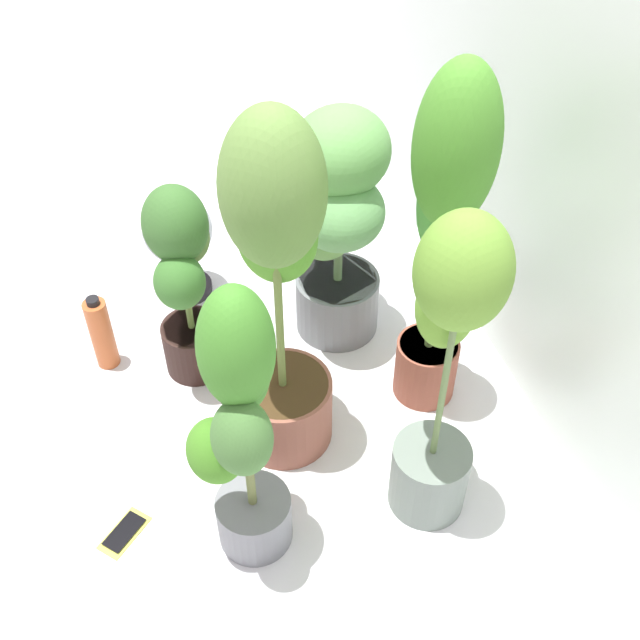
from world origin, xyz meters
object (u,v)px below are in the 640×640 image
(potted_plant_front_left, at_px, (183,274))
(cell_phone, at_px, (124,532))
(potted_plant_back_right, at_px, (446,364))
(potted_plant_back_left, at_px, (337,213))
(nutrient_bottle, at_px, (101,333))
(potted_plant_front_right, at_px, (240,424))
(potted_plant_center, at_px, (278,283))
(floor_fan, at_px, (178,233))
(potted_plant_back_center, at_px, (446,214))

(potted_plant_front_left, height_order, cell_phone, potted_plant_front_left)
(potted_plant_back_right, bearing_deg, potted_plant_back_left, -177.14)
(potted_plant_front_left, distance_m, potted_plant_back_right, 0.85)
(nutrient_bottle, bearing_deg, potted_plant_front_right, 22.10)
(cell_phone, height_order, nutrient_bottle, nutrient_bottle)
(potted_plant_center, bearing_deg, potted_plant_front_left, -148.39)
(potted_plant_front_right, bearing_deg, potted_plant_center, 151.91)
(potted_plant_back_left, height_order, floor_fan, potted_plant_back_left)
(potted_plant_front_left, height_order, potted_plant_back_left, potted_plant_back_left)
(potted_plant_back_right, bearing_deg, potted_plant_center, -136.99)
(potted_plant_back_center, xyz_separation_m, potted_plant_back_right, (0.37, -0.14, -0.13))
(potted_plant_back_right, xyz_separation_m, floor_fan, (-1.02, -0.49, -0.27))
(potted_plant_back_right, bearing_deg, potted_plant_front_left, -142.25)
(floor_fan, bearing_deg, nutrient_bottle, -92.70)
(potted_plant_back_center, distance_m, cell_phone, 1.18)
(potted_plant_front_right, distance_m, potted_plant_back_center, 0.75)
(potted_plant_center, height_order, floor_fan, potted_plant_center)
(potted_plant_center, bearing_deg, nutrient_bottle, -131.45)
(nutrient_bottle, bearing_deg, potted_plant_front_left, 71.89)
(potted_plant_center, height_order, potted_plant_back_right, potted_plant_center)
(potted_plant_center, distance_m, floor_fan, 0.78)
(potted_plant_back_center, distance_m, potted_plant_back_left, 0.43)
(potted_plant_front_right, distance_m, nutrient_bottle, 0.87)
(potted_plant_back_center, relative_size, cell_phone, 7.08)
(cell_phone, distance_m, floor_fan, 1.00)
(potted_plant_front_left, height_order, nutrient_bottle, potted_plant_front_left)
(potted_plant_front_left, xyz_separation_m, potted_plant_back_center, (0.29, 0.66, 0.28))
(potted_plant_back_left, distance_m, floor_fan, 0.59)
(potted_plant_back_right, bearing_deg, nutrient_bottle, -133.76)
(potted_plant_back_center, distance_m, nutrient_bottle, 1.13)
(floor_fan, bearing_deg, potted_plant_center, -31.09)
(potted_plant_front_left, bearing_deg, potted_plant_center, 31.61)
(potted_plant_back_center, height_order, potted_plant_back_right, potted_plant_back_center)
(cell_phone, bearing_deg, potted_plant_front_left, 108.49)
(potted_plant_back_right, xyz_separation_m, potted_plant_back_left, (-0.71, -0.04, -0.06))
(potted_plant_front_right, distance_m, potted_plant_back_right, 0.48)
(potted_plant_back_center, height_order, nutrient_bottle, potted_plant_back_center)
(potted_plant_front_left, relative_size, floor_fan, 1.75)
(potted_plant_front_left, distance_m, floor_fan, 0.38)
(potted_plant_center, xyz_separation_m, potted_plant_back_left, (-0.38, 0.27, -0.11))
(potted_plant_front_left, bearing_deg, potted_plant_back_right, 37.75)
(potted_plant_back_center, bearing_deg, nutrient_bottle, -112.42)
(potted_plant_back_right, xyz_separation_m, cell_phone, (-0.11, -0.80, -0.52))
(potted_plant_back_center, xyz_separation_m, potted_plant_back_left, (-0.34, -0.18, -0.20))
(potted_plant_front_right, height_order, potted_plant_back_center, potted_plant_back_center)
(potted_plant_center, relative_size, floor_fan, 2.75)
(potted_plant_back_left, relative_size, nutrient_bottle, 2.91)
(potted_plant_center, height_order, cell_phone, potted_plant_center)
(potted_plant_front_left, bearing_deg, cell_phone, -28.02)
(potted_plant_center, bearing_deg, potted_plant_back_center, 94.55)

